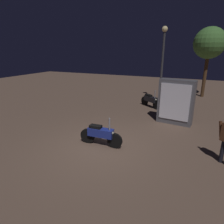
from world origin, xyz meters
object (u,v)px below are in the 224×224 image
motorcycle_blue_foreground (101,134)px  kiosk_billboard (176,102)px  streetlamp_near (163,55)px  motorcycle_black_parked_left (150,100)px

motorcycle_blue_foreground → kiosk_billboard: 4.15m
streetlamp_near → motorcycle_blue_foreground: bearing=-95.4°
motorcycle_blue_foreground → streetlamp_near: streetlamp_near is taller
motorcycle_black_parked_left → kiosk_billboard: size_ratio=0.67×
streetlamp_near → kiosk_billboard: 4.63m
motorcycle_black_parked_left → kiosk_billboard: 2.90m
streetlamp_near → kiosk_billboard: size_ratio=2.28×
motorcycle_black_parked_left → streetlamp_near: streetlamp_near is taller
streetlamp_near → kiosk_billboard: bearing=-69.4°
motorcycle_blue_foreground → motorcycle_black_parked_left: size_ratio=1.18×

